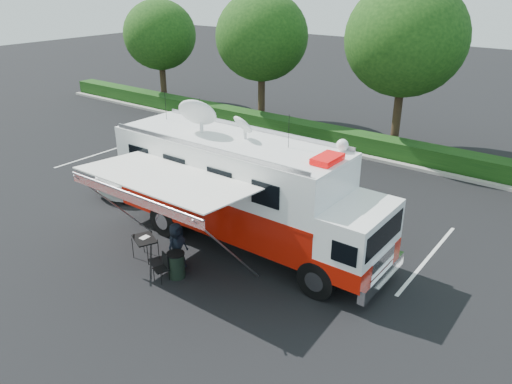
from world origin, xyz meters
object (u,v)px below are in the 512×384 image
command_truck (245,191)px  folding_table (145,240)px  trash_bin (176,265)px  white_suv (155,183)px

command_truck → folding_table: (-2.12, -2.81, -1.37)m
command_truck → trash_bin: size_ratio=11.84×
folding_table → trash_bin: 1.68m
white_suv → command_truck: bearing=-15.3°
command_truck → white_suv: 7.46m
command_truck → white_suv: command_truck is taller
command_truck → white_suv: (-6.89, 1.94, -2.10)m
folding_table → command_truck: bearing=53.0°
folding_table → trash_bin: (1.65, -0.17, -0.29)m
white_suv → trash_bin: (6.42, -4.92, 0.43)m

